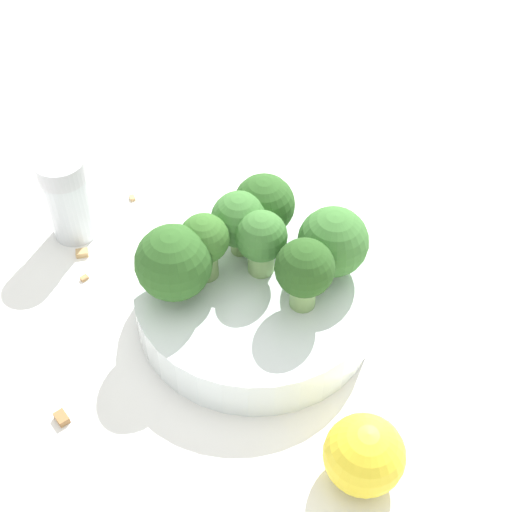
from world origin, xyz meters
TOP-DOWN VIEW (x-y plane):
  - ground_plane at (0.00, 0.00)m, footprint 3.00×3.00m
  - bowl at (0.00, 0.00)m, footprint 0.16×0.16m
  - broccoli_floret_0 at (0.00, -0.01)m, footprint 0.03×0.03m
  - broccoli_floret_1 at (0.01, -0.05)m, footprint 0.04×0.04m
  - broccoli_floret_2 at (-0.03, 0.01)m, footprint 0.04×0.04m
  - broccoli_floret_3 at (0.05, 0.02)m, footprint 0.05×0.05m
  - broccoli_floret_4 at (0.03, -0.00)m, footprint 0.03×0.03m
  - broccoli_floret_5 at (0.02, -0.03)m, footprint 0.04×0.04m
  - broccoli_floret_6 at (-0.05, -0.03)m, footprint 0.05×0.05m
  - pepper_shaker at (0.16, -0.04)m, footprint 0.04×0.04m
  - lemon_wedge at (-0.09, 0.10)m, footprint 0.05×0.05m
  - almond_crumb_0 at (0.09, 0.11)m, footprint 0.01×0.01m
  - almond_crumb_1 at (0.13, 0.00)m, footprint 0.01×0.01m
  - almond_crumb_2 at (0.08, -0.05)m, footprint 0.01×0.01m
  - almond_crumb_3 at (0.13, -0.09)m, footprint 0.01×0.01m
  - almond_crumb_4 at (0.14, -0.02)m, footprint 0.01×0.01m

SIDE VIEW (x-z plane):
  - ground_plane at x=0.00m, z-range 0.00..0.00m
  - almond_crumb_1 at x=0.13m, z-range 0.00..0.01m
  - almond_crumb_3 at x=0.13m, z-range 0.00..0.01m
  - almond_crumb_2 at x=0.08m, z-range 0.00..0.01m
  - almond_crumb_4 at x=0.14m, z-range 0.00..0.01m
  - almond_crumb_0 at x=0.09m, z-range 0.00..0.01m
  - bowl at x=0.00m, z-range 0.00..0.03m
  - lemon_wedge at x=-0.09m, z-range 0.00..0.05m
  - pepper_shaker at x=0.16m, z-range 0.00..0.07m
  - broccoli_floret_6 at x=-0.05m, z-range 0.03..0.08m
  - broccoli_floret_1 at x=0.01m, z-range 0.03..0.08m
  - broccoli_floret_3 at x=0.05m, z-range 0.03..0.09m
  - broccoli_floret_0 at x=0.00m, z-range 0.04..0.09m
  - broccoli_floret_5 at x=0.02m, z-range 0.04..0.09m
  - broccoli_floret_4 at x=0.03m, z-range 0.04..0.09m
  - broccoli_floret_2 at x=-0.03m, z-range 0.04..0.09m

